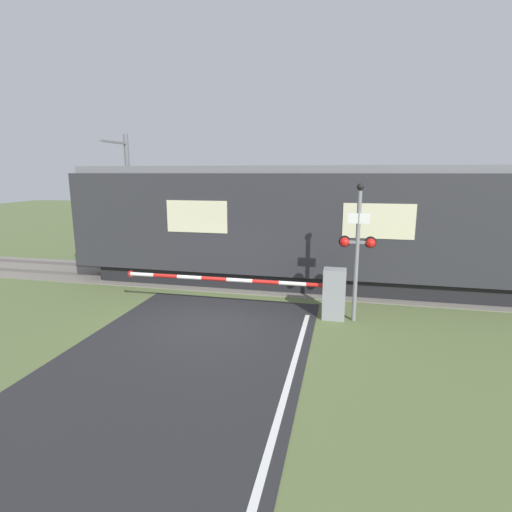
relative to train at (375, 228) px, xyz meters
name	(u,v)px	position (x,y,z in m)	size (l,w,h in m)	color
ground_plane	(214,322)	(-4.27, -4.11, -2.11)	(80.00, 80.00, 0.00)	#5B6B3D
track_bed	(250,281)	(-4.27, 0.00, -2.09)	(36.00, 3.20, 0.13)	slate
train	(375,228)	(0.00, 0.00, 0.00)	(20.90, 2.73, 4.13)	black
crossing_barrier	(315,291)	(-1.68, -3.16, -1.37)	(6.44, 0.44, 1.39)	gray
signal_post	(357,245)	(-0.63, -3.20, -0.04)	(0.96, 0.26, 3.65)	gray
catenary_pole	(129,196)	(-10.29, 2.25, 0.79)	(0.20, 1.90, 5.51)	slate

